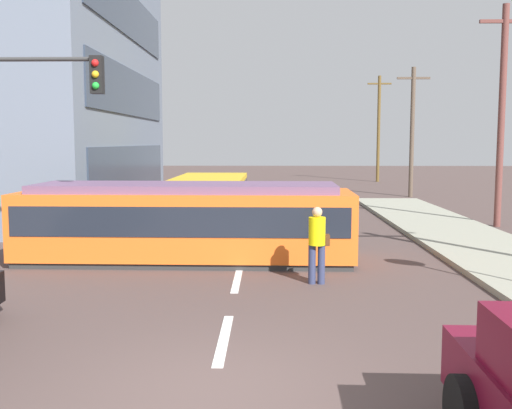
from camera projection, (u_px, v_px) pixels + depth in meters
ground_plane at (244, 248)px, 17.20m from camera, size 120.00×120.00×0.00m
lane_stripe_1 at (224, 339)px, 9.25m from camera, size 0.16×2.40×0.01m
lane_stripe_2 at (237, 280)px, 13.22m from camera, size 0.16×2.40×0.01m
lane_stripe_3 at (249, 227)px, 21.31m from camera, size 0.16×2.40×0.01m
lane_stripe_4 at (253, 209)px, 27.28m from camera, size 0.16×2.40×0.01m
streetcar_tram at (187, 221)px, 15.27m from camera, size 8.49×2.67×1.99m
city_bus at (210, 197)px, 22.25m from camera, size 2.58×5.63×1.77m
pedestrian_crossing at (317, 241)px, 12.76m from camera, size 0.46×0.36×1.67m
parked_sedan_mid at (89, 217)px, 19.33m from camera, size 2.10×4.14×1.19m
traffic_light_mast at (24, 118)px, 13.52m from camera, size 3.14×0.33×5.10m
utility_pole_mid at (502, 112)px, 21.16m from camera, size 1.80×0.24×7.85m
utility_pole_far at (412, 129)px, 32.86m from camera, size 1.80×0.24×7.13m
utility_pole_distant at (379, 127)px, 45.52m from camera, size 1.80×0.24×8.05m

